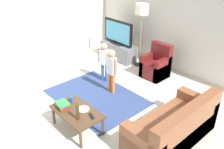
# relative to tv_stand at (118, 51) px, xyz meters

# --- Properties ---
(ground) EXTENTS (7.80, 7.80, 0.00)m
(ground) POSITION_rel_tv_stand_xyz_m (1.58, -2.30, -0.24)
(ground) COLOR beige
(wall_back) EXTENTS (6.00, 0.12, 2.70)m
(wall_back) POSITION_rel_tv_stand_xyz_m (1.58, 0.70, 1.11)
(wall_back) COLOR silver
(wall_back) RESTS_ON ground
(wall_left) EXTENTS (0.12, 6.00, 2.70)m
(wall_left) POSITION_rel_tv_stand_xyz_m (-1.42, -2.30, 1.11)
(wall_left) COLOR silver
(wall_left) RESTS_ON ground
(area_rug) EXTENTS (2.20, 1.60, 0.01)m
(area_rug) POSITION_rel_tv_stand_xyz_m (1.25, -1.90, -0.24)
(area_rug) COLOR #33477A
(area_rug) RESTS_ON ground
(tv_stand) EXTENTS (1.20, 0.44, 0.50)m
(tv_stand) POSITION_rel_tv_stand_xyz_m (0.00, 0.00, 0.00)
(tv_stand) COLOR slate
(tv_stand) RESTS_ON ground
(tv) EXTENTS (1.10, 0.28, 0.71)m
(tv) POSITION_rel_tv_stand_xyz_m (0.00, -0.02, 0.60)
(tv) COLOR black
(tv) RESTS_ON tv_stand
(couch) EXTENTS (0.80, 1.80, 0.86)m
(couch) POSITION_rel_tv_stand_xyz_m (3.33, -1.79, 0.05)
(couch) COLOR brown
(couch) RESTS_ON ground
(armchair) EXTENTS (0.60, 0.60, 0.90)m
(armchair) POSITION_rel_tv_stand_xyz_m (1.52, -0.04, 0.05)
(armchair) COLOR maroon
(armchair) RESTS_ON ground
(floor_lamp) EXTENTS (0.36, 0.36, 1.78)m
(floor_lamp) POSITION_rel_tv_stand_xyz_m (0.74, 0.15, 1.30)
(floor_lamp) COLOR #262626
(floor_lamp) RESTS_ON ground
(child_near_tv) EXTENTS (0.32, 0.20, 1.03)m
(child_near_tv) POSITION_rel_tv_stand_xyz_m (0.78, -1.24, 0.38)
(child_near_tv) COLOR #33598C
(child_near_tv) RESTS_ON ground
(child_center) EXTENTS (0.37, 0.18, 1.09)m
(child_center) POSITION_rel_tv_stand_xyz_m (1.32, -1.48, 0.41)
(child_center) COLOR orange
(child_center) RESTS_ON ground
(coffee_table) EXTENTS (1.00, 0.60, 0.42)m
(coffee_table) POSITION_rel_tv_stand_xyz_m (1.89, -2.86, 0.13)
(coffee_table) COLOR #513823
(coffee_table) RESTS_ON ground
(book_stack) EXTENTS (0.31, 0.25, 0.10)m
(book_stack) POSITION_rel_tv_stand_xyz_m (1.61, -2.98, 0.23)
(book_stack) COLOR red
(book_stack) RESTS_ON coffee_table
(bottle) EXTENTS (0.06, 0.06, 0.33)m
(bottle) POSITION_rel_tv_stand_xyz_m (2.11, -2.98, 0.31)
(bottle) COLOR #4C3319
(bottle) RESTS_ON coffee_table
(tv_remote) EXTENTS (0.18, 0.10, 0.02)m
(tv_remote) POSITION_rel_tv_stand_xyz_m (2.21, -2.76, 0.19)
(tv_remote) COLOR black
(tv_remote) RESTS_ON coffee_table
(soda_can) EXTENTS (0.07, 0.07, 0.12)m
(soda_can) POSITION_rel_tv_stand_xyz_m (1.59, -2.76, 0.24)
(soda_can) COLOR #2659B2
(soda_can) RESTS_ON coffee_table
(plate) EXTENTS (0.22, 0.22, 0.02)m
(plate) POSITION_rel_tv_stand_xyz_m (1.94, -2.74, 0.18)
(plate) COLOR white
(plate) RESTS_ON coffee_table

